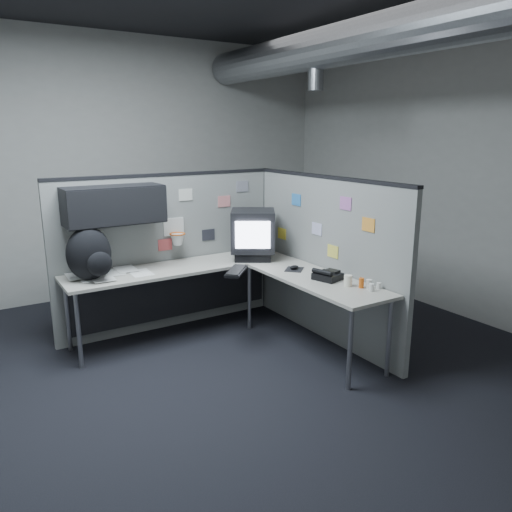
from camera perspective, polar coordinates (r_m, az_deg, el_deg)
room at (r=4.34m, az=4.50°, el=14.81°), size 5.62×5.62×3.22m
partition_back at (r=5.15m, az=-11.33°, el=2.12°), size 2.44×0.42×1.63m
partition_right at (r=4.99m, az=7.79°, el=-0.19°), size 0.07×2.23×1.63m
desk at (r=4.93m, az=-4.53°, el=-2.78°), size 2.31×2.11×0.73m
monitor at (r=5.24m, az=-0.35°, el=2.57°), size 0.62×0.62×0.51m
keyboard at (r=4.74m, az=-2.27°, el=-1.73°), size 0.37×0.39×0.04m
mouse at (r=4.86m, az=4.40°, el=-1.39°), size 0.25×0.25×0.04m
phone at (r=4.56m, az=8.14°, el=-2.21°), size 0.25×0.27×0.10m
bottles at (r=4.36m, az=12.76°, el=-3.21°), size 0.16×0.17×0.09m
cup at (r=4.40m, az=10.48°, el=-2.79°), size 0.09×0.09×0.10m
papers at (r=4.86m, az=-16.48°, el=-2.02°), size 0.74×0.48×0.02m
backpack at (r=4.69m, az=-18.46°, el=0.15°), size 0.41×0.37×0.49m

